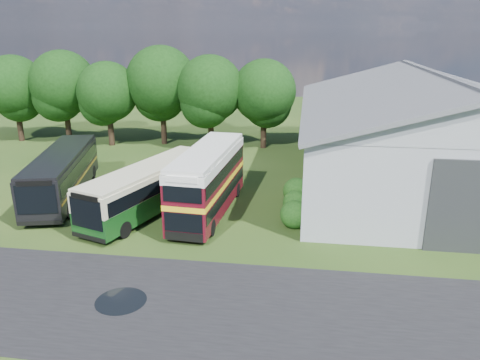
% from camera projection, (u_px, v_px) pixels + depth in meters
% --- Properties ---
extents(ground, '(120.00, 120.00, 0.00)m').
position_uv_depth(ground, '(174.00, 270.00, 22.67)').
color(ground, '#1A3210').
rests_on(ground, ground).
extents(asphalt_road, '(60.00, 8.00, 0.02)m').
position_uv_depth(asphalt_road, '(224.00, 310.00, 19.45)').
color(asphalt_road, black).
rests_on(asphalt_road, ground).
extents(puddle, '(2.20, 2.20, 0.01)m').
position_uv_depth(puddle, '(121.00, 301.00, 20.05)').
color(puddle, black).
rests_on(puddle, ground).
extents(storage_shed, '(18.80, 24.80, 8.15)m').
position_uv_depth(storage_shed, '(429.00, 127.00, 34.38)').
color(storage_shed, gray).
rests_on(storage_shed, ground).
extents(tree_far_left, '(6.12, 6.12, 8.64)m').
position_uv_depth(tree_far_left, '(14.00, 86.00, 46.60)').
color(tree_far_left, black).
rests_on(tree_far_left, ground).
extents(tree_left_a, '(6.46, 6.46, 9.12)m').
position_uv_depth(tree_left_a, '(63.00, 83.00, 46.30)').
color(tree_left_a, black).
rests_on(tree_left_a, ground).
extents(tree_left_b, '(5.78, 5.78, 8.16)m').
position_uv_depth(tree_left_b, '(108.00, 92.00, 44.88)').
color(tree_left_b, black).
rests_on(tree_left_b, ground).
extents(tree_mid, '(6.80, 6.80, 9.60)m').
position_uv_depth(tree_mid, '(161.00, 81.00, 45.14)').
color(tree_mid, black).
rests_on(tree_mid, ground).
extents(tree_right_a, '(6.26, 6.26, 8.83)m').
position_uv_depth(tree_right_a, '(210.00, 89.00, 43.68)').
color(tree_right_a, black).
rests_on(tree_right_a, ground).
extents(tree_right_b, '(5.98, 5.98, 8.45)m').
position_uv_depth(tree_right_b, '(264.00, 91.00, 43.84)').
color(tree_right_b, black).
rests_on(tree_right_b, ground).
extents(shrub_front, '(1.70, 1.70, 1.70)m').
position_uv_depth(shrub_front, '(294.00, 227.00, 27.56)').
color(shrub_front, '#194714').
rests_on(shrub_front, ground).
extents(shrub_mid, '(1.60, 1.60, 1.60)m').
position_uv_depth(shrub_mid, '(295.00, 214.00, 29.44)').
color(shrub_mid, '#194714').
rests_on(shrub_mid, ground).
extents(shrub_back, '(1.80, 1.80, 1.80)m').
position_uv_depth(shrub_back, '(296.00, 202.00, 31.32)').
color(shrub_back, '#194714').
rests_on(shrub_back, ground).
extents(bus_green_single, '(5.84, 11.09, 2.99)m').
position_uv_depth(bus_green_single, '(149.00, 188.00, 29.32)').
color(bus_green_single, black).
rests_on(bus_green_single, ground).
extents(bus_maroon_double, '(3.14, 9.82, 4.16)m').
position_uv_depth(bus_maroon_double, '(208.00, 182.00, 28.96)').
color(bus_maroon_double, black).
rests_on(bus_maroon_double, ground).
extents(bus_dark_single, '(5.31, 11.64, 3.13)m').
position_uv_depth(bus_dark_single, '(62.00, 174.00, 31.87)').
color(bus_dark_single, black).
rests_on(bus_dark_single, ground).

